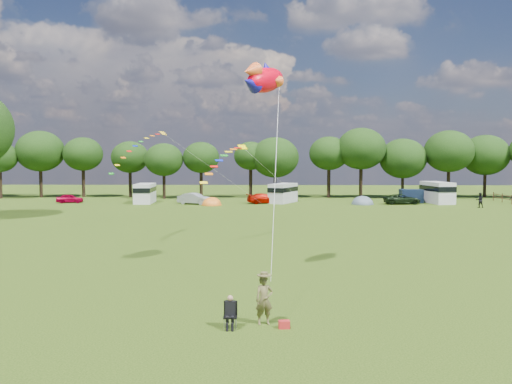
{
  "coord_description": "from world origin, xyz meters",
  "views": [
    {
      "loc": [
        0.86,
        -28.61,
        6.44
      ],
      "look_at": [
        0.0,
        8.0,
        4.0
      ],
      "focal_mm": 40.0,
      "sensor_mm": 36.0,
      "label": 1
    }
  ],
  "objects_px": {
    "kite_flyer": "(264,300)",
    "walker_a": "(480,200)",
    "car_c": "(264,198)",
    "car_a": "(70,198)",
    "car_d": "(402,199)",
    "camp_chair": "(230,308)",
    "tent_orange": "(212,205)",
    "campervan_d": "(437,192)",
    "campervan_c": "(283,192)",
    "campervan_b": "(145,193)",
    "tent_greyblue": "(362,204)",
    "car_b": "(195,199)",
    "fish_kite": "(263,79)"
  },
  "relations": [
    {
      "from": "fish_kite",
      "to": "car_b",
      "type": "bearing_deg",
      "value": 44.28
    },
    {
      "from": "campervan_c",
      "to": "tent_greyblue",
      "type": "relative_size",
      "value": 1.79
    },
    {
      "from": "car_d",
      "to": "fish_kite",
      "type": "xyz_separation_m",
      "value": [
        -17.49,
        -42.73,
        9.79
      ]
    },
    {
      "from": "car_b",
      "to": "campervan_c",
      "type": "bearing_deg",
      "value": -55.36
    },
    {
      "from": "tent_greyblue",
      "to": "walker_a",
      "type": "distance_m",
      "value": 14.04
    },
    {
      "from": "tent_greyblue",
      "to": "fish_kite",
      "type": "relative_size",
      "value": 0.84
    },
    {
      "from": "car_b",
      "to": "walker_a",
      "type": "distance_m",
      "value": 35.08
    },
    {
      "from": "car_c",
      "to": "kite_flyer",
      "type": "relative_size",
      "value": 2.36
    },
    {
      "from": "campervan_b",
      "to": "car_c",
      "type": "bearing_deg",
      "value": -93.9
    },
    {
      "from": "campervan_c",
      "to": "tent_greyblue",
      "type": "height_order",
      "value": "campervan_c"
    },
    {
      "from": "campervan_d",
      "to": "tent_greyblue",
      "type": "distance_m",
      "value": 10.42
    },
    {
      "from": "campervan_d",
      "to": "tent_greyblue",
      "type": "height_order",
      "value": "campervan_d"
    },
    {
      "from": "car_c",
      "to": "fish_kite",
      "type": "distance_m",
      "value": 44.41
    },
    {
      "from": "tent_greyblue",
      "to": "campervan_c",
      "type": "bearing_deg",
      "value": 167.54
    },
    {
      "from": "campervan_d",
      "to": "car_a",
      "type": "bearing_deg",
      "value": 80.92
    },
    {
      "from": "tent_greyblue",
      "to": "kite_flyer",
      "type": "height_order",
      "value": "kite_flyer"
    },
    {
      "from": "car_a",
      "to": "campervan_d",
      "type": "xyz_separation_m",
      "value": [
        48.42,
        0.84,
        0.92
      ]
    },
    {
      "from": "tent_orange",
      "to": "walker_a",
      "type": "xyz_separation_m",
      "value": [
        32.54,
        -2.6,
        0.89
      ]
    },
    {
      "from": "car_d",
      "to": "fish_kite",
      "type": "distance_m",
      "value": 47.2
    },
    {
      "from": "campervan_b",
      "to": "camp_chair",
      "type": "height_order",
      "value": "campervan_b"
    },
    {
      "from": "tent_orange",
      "to": "camp_chair",
      "type": "distance_m",
      "value": 51.03
    },
    {
      "from": "car_c",
      "to": "car_a",
      "type": "bearing_deg",
      "value": 73.16
    },
    {
      "from": "car_d",
      "to": "tent_orange",
      "type": "relative_size",
      "value": 1.68
    },
    {
      "from": "car_d",
      "to": "campervan_d",
      "type": "xyz_separation_m",
      "value": [
        4.97,
        1.68,
        0.86
      ]
    },
    {
      "from": "campervan_d",
      "to": "car_c",
      "type": "bearing_deg",
      "value": 82.67
    },
    {
      "from": "campervan_c",
      "to": "walker_a",
      "type": "distance_m",
      "value": 24.39
    },
    {
      "from": "car_c",
      "to": "campervan_b",
      "type": "bearing_deg",
      "value": 72.32
    },
    {
      "from": "car_b",
      "to": "campervan_d",
      "type": "relative_size",
      "value": 0.68
    },
    {
      "from": "car_a",
      "to": "car_b",
      "type": "distance_m",
      "value": 16.84
    },
    {
      "from": "car_a",
      "to": "tent_orange",
      "type": "xyz_separation_m",
      "value": [
        19.08,
        -3.0,
        -0.57
      ]
    },
    {
      "from": "tent_greyblue",
      "to": "car_d",
      "type": "bearing_deg",
      "value": 4.05
    },
    {
      "from": "campervan_c",
      "to": "campervan_d",
      "type": "height_order",
      "value": "campervan_d"
    },
    {
      "from": "tent_greyblue",
      "to": "campervan_b",
      "type": "bearing_deg",
      "value": 177.3
    },
    {
      "from": "tent_orange",
      "to": "car_b",
      "type": "bearing_deg",
      "value": 151.05
    },
    {
      "from": "campervan_c",
      "to": "camp_chair",
      "type": "distance_m",
      "value": 54.83
    },
    {
      "from": "campervan_b",
      "to": "walker_a",
      "type": "bearing_deg",
      "value": -100.34
    },
    {
      "from": "campervan_b",
      "to": "walker_a",
      "type": "height_order",
      "value": "campervan_b"
    },
    {
      "from": "kite_flyer",
      "to": "walker_a",
      "type": "bearing_deg",
      "value": 48.17
    },
    {
      "from": "car_c",
      "to": "tent_orange",
      "type": "distance_m",
      "value": 7.18
    },
    {
      "from": "campervan_c",
      "to": "tent_orange",
      "type": "bearing_deg",
      "value": 138.58
    },
    {
      "from": "tent_orange",
      "to": "fish_kite",
      "type": "xyz_separation_m",
      "value": [
        6.88,
        -40.58,
        10.41
      ]
    },
    {
      "from": "car_b",
      "to": "kite_flyer",
      "type": "bearing_deg",
      "value": -148.58
    },
    {
      "from": "car_d",
      "to": "camp_chair",
      "type": "bearing_deg",
      "value": 156.94
    },
    {
      "from": "fish_kite",
      "to": "walker_a",
      "type": "xyz_separation_m",
      "value": [
        25.65,
        37.97,
        -9.52
      ]
    },
    {
      "from": "car_d",
      "to": "tent_greyblue",
      "type": "height_order",
      "value": "car_d"
    },
    {
      "from": "car_c",
      "to": "walker_a",
      "type": "relative_size",
      "value": 2.4
    },
    {
      "from": "campervan_b",
      "to": "camp_chair",
      "type": "distance_m",
      "value": 55.87
    },
    {
      "from": "car_b",
      "to": "walker_a",
      "type": "xyz_separation_m",
      "value": [
        34.86,
        -3.89,
        0.18
      ]
    },
    {
      "from": "campervan_b",
      "to": "campervan_c",
      "type": "distance_m",
      "value": 18.24
    },
    {
      "from": "fish_kite",
      "to": "car_d",
      "type": "bearing_deg",
      "value": 9.62
    }
  ]
}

